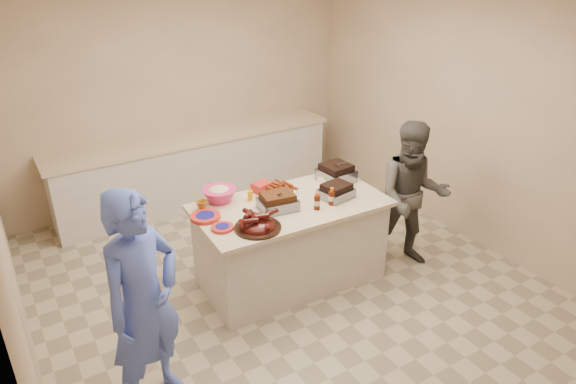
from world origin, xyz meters
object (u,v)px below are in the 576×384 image
island (291,279)px  coleslaw_bowl (220,201)px  bbq_bottle_a (317,209)px  roasting_pan (336,181)px  bbq_bottle_b (331,205)px  guest_gray (404,261)px  plastic_cup (202,210)px  rib_platter (258,229)px  mustard_bottle (250,200)px

island → coleslaw_bowl: (-0.54, 0.40, 0.85)m
bbq_bottle_a → roasting_pan: bearing=38.4°
bbq_bottle_b → guest_gray: size_ratio=0.11×
bbq_bottle_a → guest_gray: size_ratio=0.11×
roasting_pan → guest_gray: bearing=-50.6°
coleslaw_bowl → plastic_cup: (-0.21, -0.08, 0.00)m
rib_platter → bbq_bottle_a: bbq_bottle_a is taller
rib_platter → mustard_bottle: bearing=68.6°
rib_platter → plastic_cup: 0.62m
island → coleslaw_bowl: bearing=146.2°
island → roasting_pan: 1.10m
island → roasting_pan: (0.67, 0.19, 0.85)m
coleslaw_bowl → bbq_bottle_b: bearing=-35.6°
guest_gray → roasting_pan: bearing=168.2°
rib_platter → bbq_bottle_b: (0.80, 0.03, 0.00)m
coleslaw_bowl → mustard_bottle: coleslaw_bowl is taller
coleslaw_bowl → bbq_bottle_a: size_ratio=1.87×
mustard_bottle → plastic_cup: mustard_bottle is taller
island → plastic_cup: 1.18m
island → guest_gray: island is taller
island → mustard_bottle: 0.93m
plastic_cup → bbq_bottle_a: bearing=-30.7°
guest_gray → island: bearing=-162.5°
mustard_bottle → guest_gray: (1.49, -0.62, -0.85)m
roasting_pan → bbq_bottle_a: bearing=-146.0°
roasting_pan → plastic_cup: size_ratio=3.07×
rib_platter → mustard_bottle: rib_platter is taller
rib_platter → roasting_pan: size_ratio=1.29×
rib_platter → roasting_pan: 1.23m
bbq_bottle_b → mustard_bottle: bbq_bottle_b is taller
coleslaw_bowl → guest_gray: 2.08m
roasting_pan → bbq_bottle_a: (-0.52, -0.41, 0.00)m
rib_platter → plastic_cup: size_ratio=3.96×
island → roasting_pan: size_ratio=5.72×
bbq_bottle_b → mustard_bottle: 0.77m
roasting_pan → mustard_bottle: (-0.95, 0.07, 0.00)m
roasting_pan → bbq_bottle_b: size_ratio=1.82×
roasting_pan → bbq_bottle_a: 0.67m
rib_platter → guest_gray: bearing=-3.9°
rib_platter → bbq_bottle_a: (0.63, 0.03, 0.00)m
bbq_bottle_a → guest_gray: 1.36m
rib_platter → coleslaw_bowl: (-0.06, 0.64, 0.00)m
roasting_pan → bbq_bottle_b: bbq_bottle_b is taller
roasting_pan → bbq_bottle_b: 0.54m
roasting_pan → bbq_bottle_a: size_ratio=1.84×
plastic_cup → guest_gray: size_ratio=0.07×
roasting_pan → island: bearing=-168.2°
roasting_pan → plastic_cup: 1.43m
mustard_bottle → bbq_bottle_a: bearing=-48.2°
roasting_pan → plastic_cup: bearing=170.9°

